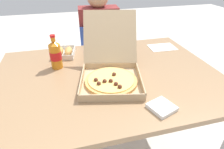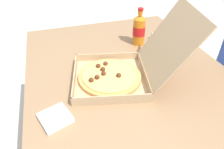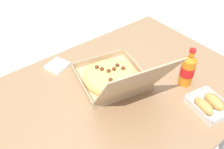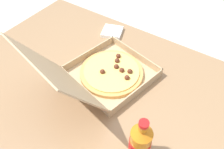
# 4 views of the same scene
# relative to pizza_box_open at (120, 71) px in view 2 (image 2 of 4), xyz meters

# --- Properties ---
(dining_table) EXTENTS (1.39, 1.01, 0.71)m
(dining_table) POSITION_rel_pizza_box_open_xyz_m (0.00, 0.06, -0.11)
(dining_table) COLOR #997551
(dining_table) RESTS_ON ground_plane
(pizza_box_open) EXTENTS (0.45, 0.59, 0.34)m
(pizza_box_open) POSITION_rel_pizza_box_open_xyz_m (0.00, 0.00, 0.00)
(pizza_box_open) COLOR tan
(pizza_box_open) RESTS_ON dining_table
(bread_side_box) EXTENTS (0.18, 0.21, 0.06)m
(bread_side_box) POSITION_rel_pizza_box_open_xyz_m (-0.26, 0.41, -0.02)
(bread_side_box) COLOR white
(bread_side_box) RESTS_ON dining_table
(cola_bottle) EXTENTS (0.07, 0.07, 0.22)m
(cola_bottle) POSITION_rel_pizza_box_open_xyz_m (-0.31, 0.23, 0.05)
(cola_bottle) COLOR orange
(cola_bottle) RESTS_ON dining_table
(napkin_pile) EXTENTS (0.14, 0.14, 0.02)m
(napkin_pile) POSITION_rel_pizza_box_open_xyz_m (0.17, -0.32, -0.04)
(napkin_pile) COLOR white
(napkin_pile) RESTS_ON dining_table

